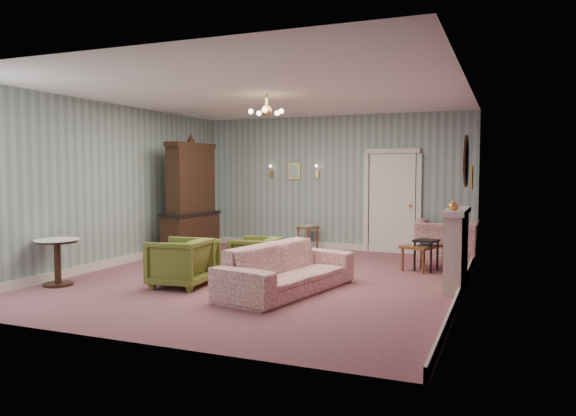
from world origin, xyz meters
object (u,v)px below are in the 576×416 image
at_px(olive_chair_a, 180,260).
at_px(side_table_black, 426,255).
at_px(fireplace, 456,248).
at_px(dresser, 191,196).
at_px(olive_chair_b, 191,258).
at_px(sofa_chintz, 288,260).
at_px(olive_chair_c, 256,255).
at_px(wingback_chair, 447,233).
at_px(coffee_table, 423,257).
at_px(pedestal_table, 58,262).

xyz_separation_m(olive_chair_a, side_table_black, (3.18, 2.65, -0.12)).
height_order(olive_chair_a, fireplace, fireplace).
xyz_separation_m(dresser, fireplace, (5.21, -1.10, -0.62)).
bearing_deg(olive_chair_b, sofa_chintz, 79.96).
bearing_deg(olive_chair_c, fireplace, 93.56).
bearing_deg(fireplace, side_table_black, 117.06).
xyz_separation_m(olive_chair_b, fireplace, (3.88, 1.04, 0.22)).
relative_size(olive_chair_c, fireplace, 0.51).
height_order(olive_chair_a, olive_chair_b, olive_chair_a).
bearing_deg(olive_chair_c, sofa_chintz, 43.60).
xyz_separation_m(olive_chair_b, wingback_chair, (3.48, 3.63, 0.15)).
height_order(olive_chair_c, coffee_table, olive_chair_c).
relative_size(olive_chair_a, fireplace, 0.57).
relative_size(coffee_table, pedestal_table, 1.23).
distance_m(side_table_black, pedestal_table, 5.90).
xyz_separation_m(sofa_chintz, wingback_chair, (1.78, 3.80, 0.05)).
bearing_deg(dresser, olive_chair_b, -54.55).
height_order(olive_chair_b, olive_chair_c, olive_chair_c).
height_order(fireplace, side_table_black, fireplace).
bearing_deg(wingback_chair, pedestal_table, 41.61).
bearing_deg(fireplace, pedestal_table, -159.12).
distance_m(sofa_chintz, coffee_table, 2.95).
height_order(coffee_table, pedestal_table, pedestal_table).
distance_m(olive_chair_b, sofa_chintz, 1.72).
distance_m(dresser, side_table_black, 4.72).
distance_m(olive_chair_b, dresser, 2.66).
xyz_separation_m(wingback_chair, coffee_table, (-0.26, -1.29, -0.28)).
bearing_deg(pedestal_table, coffee_table, 35.00).
xyz_separation_m(fireplace, coffee_table, (-0.65, 1.30, -0.36)).
bearing_deg(olive_chair_b, coffee_table, 121.82).
bearing_deg(fireplace, olive_chair_c, -172.53).
xyz_separation_m(wingback_chair, pedestal_table, (-5.12, -4.69, -0.15)).
relative_size(olive_chair_b, pedestal_table, 1.01).
relative_size(olive_chair_a, dresser, 0.33).
bearing_deg(pedestal_table, olive_chair_a, 19.10).
relative_size(dresser, fireplace, 1.72).
height_order(wingback_chair, side_table_black, wingback_chair).
xyz_separation_m(olive_chair_c, sofa_chintz, (0.89, -0.81, 0.10)).
relative_size(wingback_chair, dresser, 0.48).
distance_m(olive_chair_b, wingback_chair, 5.03).
distance_m(sofa_chintz, dresser, 3.90).
bearing_deg(olive_chair_a, sofa_chintz, 95.45).
bearing_deg(wingback_chair, fireplace, 97.74).
relative_size(olive_chair_a, side_table_black, 1.46).
distance_m(olive_chair_a, wingback_chair, 5.30).
bearing_deg(coffee_table, side_table_black, -66.27).
bearing_deg(olive_chair_a, wingback_chair, 135.80).
distance_m(sofa_chintz, side_table_black, 2.85).
bearing_deg(olive_chair_a, coffee_table, 127.25).
relative_size(olive_chair_b, coffee_table, 0.82).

